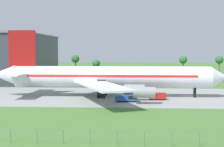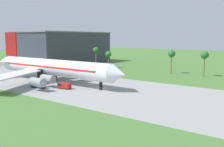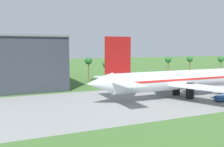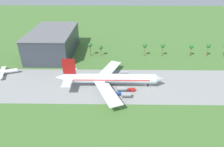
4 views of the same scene
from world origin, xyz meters
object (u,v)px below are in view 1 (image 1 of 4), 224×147
object	(u,v)px
baggage_tug	(127,98)
fuel_truck	(157,96)
jet_airliner	(108,77)
terminal_building	(7,57)

from	to	relation	value
baggage_tug	fuel_truck	distance (m)	9.45
baggage_tug	jet_airliner	bearing A→B (deg)	120.05
fuel_truck	terminal_building	xyz separation A→B (m)	(-66.58, 62.65, 9.73)
jet_airliner	fuel_truck	distance (m)	16.37
baggage_tug	fuel_truck	xyz separation A→B (m)	(8.38, 4.36, 0.09)
fuel_truck	baggage_tug	bearing A→B (deg)	-152.49
baggage_tug	fuel_truck	world-z (taller)	fuel_truck
baggage_tug	terminal_building	world-z (taller)	terminal_building
jet_airliner	terminal_building	world-z (taller)	terminal_building
jet_airliner	terminal_building	xyz separation A→B (m)	(-52.18, 56.60, 4.84)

